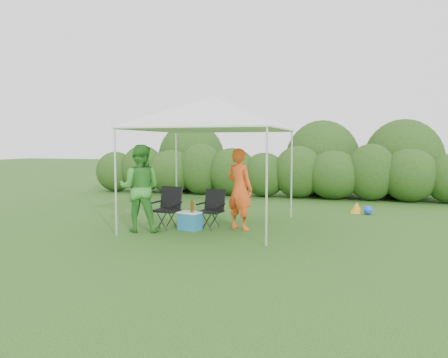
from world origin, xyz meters
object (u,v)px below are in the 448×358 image
(man, at_px, (240,189))
(woman, at_px, (140,188))
(chair_right, at_px, (213,206))
(chair_left, at_px, (168,205))
(cooler, at_px, (190,221))
(canopy, at_px, (213,113))

(man, bearing_deg, woman, 45.85)
(chair_right, xyz_separation_m, chair_left, (-0.90, -0.28, 0.03))
(woman, distance_m, cooler, 1.24)
(chair_left, xyz_separation_m, cooler, (0.52, -0.06, -0.31))
(chair_left, bearing_deg, woman, -124.59)
(canopy, xyz_separation_m, man, (0.66, -0.21, -1.61))
(canopy, distance_m, cooler, 2.36)
(woman, bearing_deg, man, -171.63)
(cooler, bearing_deg, canopy, 74.17)
(woman, xyz_separation_m, cooler, (0.93, 0.43, -0.70))
(canopy, relative_size, woman, 1.74)
(man, height_order, cooler, man)
(chair_right, xyz_separation_m, woman, (-1.31, -0.77, 0.42))
(woman, height_order, cooler, woman)
(chair_left, height_order, woman, woman)
(chair_right, height_order, man, man)
(chair_right, height_order, woman, woman)
(chair_left, distance_m, woman, 0.75)
(man, relative_size, cooler, 3.28)
(woman, bearing_deg, canopy, -155.33)
(canopy, relative_size, cooler, 5.95)
(chair_left, height_order, man, man)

